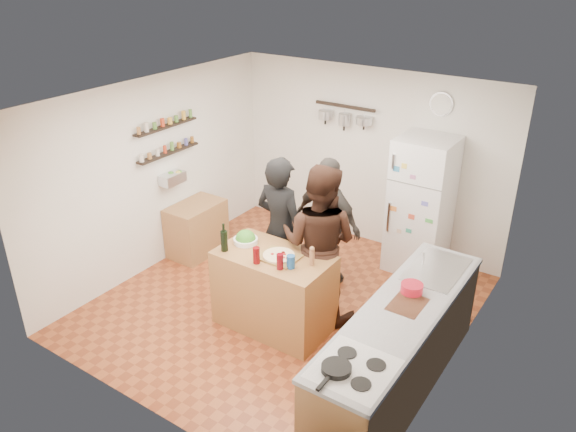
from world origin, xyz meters
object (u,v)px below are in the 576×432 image
Objects in this scene: person_left at (280,230)px; wine_bottle at (224,241)px; prep_island at (274,291)px; salt_canister at (291,262)px; red_bowl at (412,288)px; salad_bowl at (246,240)px; person_back at (328,223)px; pepper_mill at (312,258)px; skillet at (336,368)px; fridge at (421,205)px; side_table at (197,229)px; wall_clock at (441,104)px; person_center at (319,243)px; counter_run at (399,351)px.

wine_bottle is at bearing 77.85° from person_left.
salt_canister reaches higher than prep_island.
person_left is at bearing 131.53° from salt_canister.
prep_island is 5.88× the size of red_bowl.
salad_bowl is 1.94m from red_bowl.
person_back is at bearing 88.77° from prep_island.
skillet is (1.02, -1.28, -0.05)m from pepper_mill.
prep_island is at bearing -6.79° from salad_bowl.
pepper_mill reaches higher than salt_canister.
skillet is at bearing -92.10° from red_bowl.
side_table is (-2.69, -1.34, -0.54)m from fridge.
pepper_mill is at bearing -17.49° from side_table.
wall_clock is at bearing -109.71° from person_back.
skillet is 0.30× the size of side_table.
skillet is at bearing 115.29° from person_center.
person_center is 8.72× the size of red_bowl.
fridge is at bearing 109.43° from red_bowl.
prep_island is 0.64m from salad_bowl.
prep_island is 0.74× the size of person_back.
person_center reaches higher than salt_canister.
salt_canister is 1.61m from skillet.
pepper_mill is 0.21× the size of side_table.
person_left is 2.49m from skillet.
pepper_mill is 1.26m from counter_run.
person_left is at bearing 134.72° from skillet.
wine_bottle reaches higher than side_table.
salt_canister is at bearing 134.84° from person_left.
wall_clock is at bearing 78.64° from salt_canister.
salt_canister is 0.08× the size of person_left.
wall_clock is (1.24, 2.40, 1.21)m from salad_bowl.
person_back is 7.90× the size of red_bowl.
person_back reaches higher than skillet.
salad_bowl is 0.16× the size of person_back.
counter_run is at bearing -2.61° from salt_canister.
fridge is (0.52, 2.24, -0.08)m from salt_canister.
wall_clock reaches higher than person_left.
wine_bottle reaches higher than prep_island.
skillet is 3.93m from wall_clock.
red_bowl is 3.50m from side_table.
red_bowl is (1.23, -0.33, 0.04)m from person_center.
person_back is at bearing 140.19° from counter_run.
skillet is at bearing -34.11° from salad_bowl.
wine_bottle is at bearing -106.50° from salad_bowl.
person_center is (-0.17, 0.42, -0.07)m from pepper_mill.
salad_bowl reaches higher than side_table.
wall_clock is (0.82, 2.45, 1.69)m from prep_island.
person_left reaches higher than pepper_mill.
side_table is (-2.16, 0.31, -0.56)m from person_center.
wall_clock is 0.37× the size of side_table.
red_bowl is at bearing 11.94° from salt_canister.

